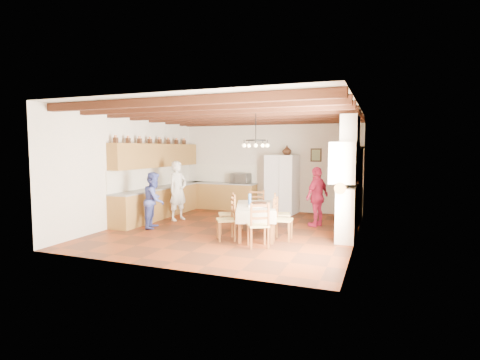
% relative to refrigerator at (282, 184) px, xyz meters
% --- Properties ---
extents(floor, '(6.00, 6.50, 0.02)m').
position_rel_refrigerator_xyz_m(floor, '(-0.55, -2.87, -0.94)').
color(floor, '#4E2615').
rests_on(floor, ground).
extents(ceiling, '(6.00, 6.50, 0.02)m').
position_rel_refrigerator_xyz_m(ceiling, '(-0.55, -2.87, 2.08)').
color(ceiling, silver).
rests_on(ceiling, ground).
extents(wall_back, '(6.00, 0.02, 3.00)m').
position_rel_refrigerator_xyz_m(wall_back, '(-0.55, 0.39, 0.57)').
color(wall_back, beige).
rests_on(wall_back, ground).
extents(wall_front, '(6.00, 0.02, 3.00)m').
position_rel_refrigerator_xyz_m(wall_front, '(-0.55, -6.13, 0.57)').
color(wall_front, beige).
rests_on(wall_front, ground).
extents(wall_left, '(0.02, 6.50, 3.00)m').
position_rel_refrigerator_xyz_m(wall_left, '(-3.56, -2.87, 0.57)').
color(wall_left, beige).
rests_on(wall_left, ground).
extents(wall_right, '(0.02, 6.50, 3.00)m').
position_rel_refrigerator_xyz_m(wall_right, '(2.46, -2.87, 0.57)').
color(wall_right, beige).
rests_on(wall_right, ground).
extents(ceiling_beams, '(6.00, 6.30, 0.16)m').
position_rel_refrigerator_xyz_m(ceiling_beams, '(-0.55, -2.87, 1.98)').
color(ceiling_beams, '#381D11').
rests_on(ceiling_beams, ground).
extents(lower_cabinets_left, '(0.60, 4.30, 0.86)m').
position_rel_refrigerator_xyz_m(lower_cabinets_left, '(-3.25, -1.82, -0.50)').
color(lower_cabinets_left, olive).
rests_on(lower_cabinets_left, ground).
extents(lower_cabinets_back, '(2.30, 0.60, 0.86)m').
position_rel_refrigerator_xyz_m(lower_cabinets_back, '(-2.10, 0.08, -0.50)').
color(lower_cabinets_back, olive).
rests_on(lower_cabinets_back, ground).
extents(countertop_left, '(0.62, 4.30, 0.04)m').
position_rel_refrigerator_xyz_m(countertop_left, '(-3.25, -1.82, -0.05)').
color(countertop_left, gray).
rests_on(countertop_left, lower_cabinets_left).
extents(countertop_back, '(2.34, 0.62, 0.04)m').
position_rel_refrigerator_xyz_m(countertop_back, '(-2.10, 0.08, -0.05)').
color(countertop_back, gray).
rests_on(countertop_back, lower_cabinets_back).
extents(backsplash_left, '(0.03, 4.30, 0.60)m').
position_rel_refrigerator_xyz_m(backsplash_left, '(-3.54, -1.82, 0.27)').
color(backsplash_left, white).
rests_on(backsplash_left, ground).
extents(backsplash_back, '(2.30, 0.03, 0.60)m').
position_rel_refrigerator_xyz_m(backsplash_back, '(-2.10, 0.36, 0.27)').
color(backsplash_back, white).
rests_on(backsplash_back, ground).
extents(upper_cabinets, '(0.35, 4.20, 0.70)m').
position_rel_refrigerator_xyz_m(upper_cabinets, '(-3.38, -1.82, 0.92)').
color(upper_cabinets, olive).
rests_on(upper_cabinets, ground).
extents(fireplace, '(0.56, 1.60, 2.80)m').
position_rel_refrigerator_xyz_m(fireplace, '(2.17, -2.67, 0.47)').
color(fireplace, beige).
rests_on(fireplace, ground).
extents(wall_picture, '(0.34, 0.03, 0.42)m').
position_rel_refrigerator_xyz_m(wall_picture, '(1.00, 0.36, 0.92)').
color(wall_picture, '#322215').
rests_on(wall_picture, ground).
extents(refrigerator, '(1.00, 0.86, 1.85)m').
position_rel_refrigerator_xyz_m(refrigerator, '(0.00, 0.00, 0.00)').
color(refrigerator, white).
rests_on(refrigerator, floor).
extents(hutch, '(0.56, 1.20, 2.12)m').
position_rel_refrigerator_xyz_m(hutch, '(2.20, -0.82, 0.13)').
color(hutch, '#331E10').
rests_on(hutch, floor).
extents(dining_table, '(1.36, 1.87, 0.74)m').
position_rel_refrigerator_xyz_m(dining_table, '(0.21, -3.29, -0.27)').
color(dining_table, beige).
rests_on(dining_table, floor).
extents(chandelier, '(0.47, 0.47, 0.03)m').
position_rel_refrigerator_xyz_m(chandelier, '(0.21, -3.29, 1.32)').
color(chandelier, black).
rests_on(chandelier, ground).
extents(chair_left_near, '(0.56, 0.57, 0.96)m').
position_rel_refrigerator_xyz_m(chair_left_near, '(-0.29, -3.89, -0.45)').
color(chair_left_near, maroon).
rests_on(chair_left_near, floor).
extents(chair_left_far, '(0.55, 0.56, 0.96)m').
position_rel_refrigerator_xyz_m(chair_left_far, '(-0.55, -3.20, -0.45)').
color(chair_left_far, maroon).
rests_on(chair_left_far, floor).
extents(chair_right_near, '(0.43, 0.45, 0.96)m').
position_rel_refrigerator_xyz_m(chair_right_near, '(0.91, -3.43, -0.45)').
color(chair_right_near, maroon).
rests_on(chair_right_near, floor).
extents(chair_right_far, '(0.50, 0.51, 0.96)m').
position_rel_refrigerator_xyz_m(chair_right_far, '(0.71, -2.74, -0.45)').
color(chair_right_far, maroon).
rests_on(chair_right_far, floor).
extents(chair_end_near, '(0.56, 0.56, 0.96)m').
position_rel_refrigerator_xyz_m(chair_end_near, '(0.58, -4.20, -0.45)').
color(chair_end_near, maroon).
rests_on(chair_end_near, floor).
extents(chair_end_far, '(0.47, 0.46, 0.96)m').
position_rel_refrigerator_xyz_m(chair_end_far, '(-0.09, -2.34, -0.45)').
color(chair_end_far, maroon).
rests_on(chair_end_far, floor).
extents(person_man, '(0.58, 0.72, 1.70)m').
position_rel_refrigerator_xyz_m(person_man, '(-2.50, -2.21, -0.07)').
color(person_man, beige).
rests_on(person_man, floor).
extents(person_woman_blue, '(0.74, 0.84, 1.45)m').
position_rel_refrigerator_xyz_m(person_woman_blue, '(-2.53, -3.36, -0.20)').
color(person_woman_blue, '#4552AA').
rests_on(person_woman_blue, floor).
extents(person_woman_red, '(0.73, 1.01, 1.58)m').
position_rel_refrigerator_xyz_m(person_woman_red, '(1.38, -1.65, -0.13)').
color(person_woman_red, '#BB1E43').
rests_on(person_woman_red, floor).
extents(microwave, '(0.65, 0.48, 0.33)m').
position_rel_refrigerator_xyz_m(microwave, '(-1.43, 0.08, 0.14)').
color(microwave, silver).
rests_on(microwave, countertop_back).
extents(fridge_vase, '(0.30, 0.30, 0.30)m').
position_rel_refrigerator_xyz_m(fridge_vase, '(0.15, 0.00, 1.08)').
color(fridge_vase, '#331E10').
rests_on(fridge_vase, refrigerator).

